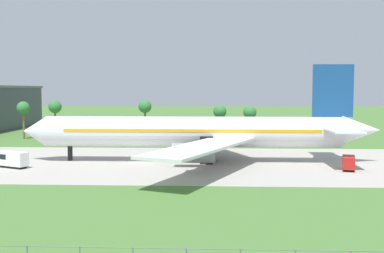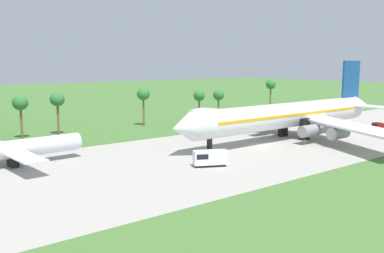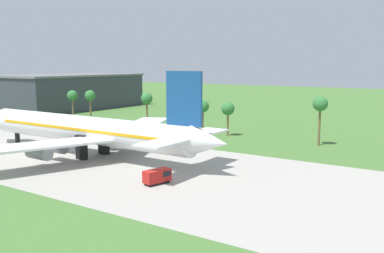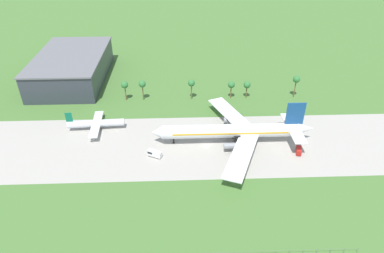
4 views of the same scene
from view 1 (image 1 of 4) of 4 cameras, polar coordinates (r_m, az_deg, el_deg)
The scene contains 6 objects.
ground_plane at distance 91.81m, azimuth -6.22°, elevation -4.23°, with size 600.00×600.00×0.00m, color #477233.
taxiway_strip at distance 91.81m, azimuth -6.22°, elevation -4.23°, with size 320.00×44.00×0.02m.
jet_airliner at distance 91.60m, azimuth 1.08°, elevation -0.67°, with size 68.17×62.54×18.45m.
baggage_tug at distance 90.47m, azimuth -20.55°, elevation -3.66°, with size 6.18×4.38×2.83m.
fuel_truck at distance 86.50m, azimuth 18.07°, elevation -4.09°, with size 3.08×5.01×2.42m.
palm_tree_row at distance 131.14m, azimuth -2.41°, elevation 2.11°, with size 91.20×3.60×11.98m.
Camera 1 is at (13.98, -89.68, 13.85)m, focal length 45.00 mm.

